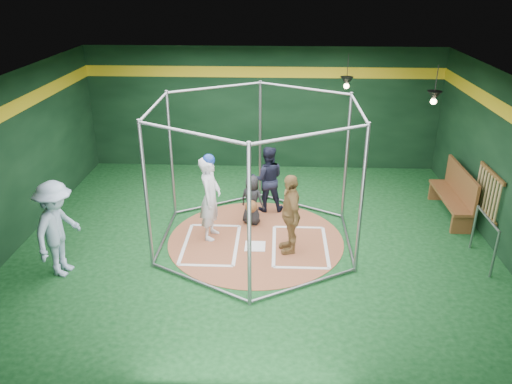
{
  "coord_description": "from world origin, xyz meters",
  "views": [
    {
      "loc": [
        0.44,
        -9.49,
        5.36
      ],
      "look_at": [
        0.0,
        0.1,
        1.1
      ],
      "focal_mm": 35.0,
      "sensor_mm": 36.0,
      "label": 1
    }
  ],
  "objects_px": {
    "batter_figure": "(210,197)",
    "umpire": "(268,179)",
    "dugout_bench": "(455,192)",
    "visitor_leopard": "(290,214)"
  },
  "relations": [
    {
      "from": "batter_figure",
      "to": "umpire",
      "type": "distance_m",
      "value": 1.85
    },
    {
      "from": "batter_figure",
      "to": "umpire",
      "type": "xyz_separation_m",
      "value": [
        1.19,
        1.41,
        -0.14
      ]
    },
    {
      "from": "dugout_bench",
      "to": "visitor_leopard",
      "type": "bearing_deg",
      "value": -155.02
    },
    {
      "from": "batter_figure",
      "to": "visitor_leopard",
      "type": "bearing_deg",
      "value": -16.63
    },
    {
      "from": "umpire",
      "to": "dugout_bench",
      "type": "xyz_separation_m",
      "value": [
        4.43,
        -0.09,
        -0.22
      ]
    },
    {
      "from": "visitor_leopard",
      "to": "umpire",
      "type": "bearing_deg",
      "value": -176.91
    },
    {
      "from": "batter_figure",
      "to": "umpire",
      "type": "bearing_deg",
      "value": 49.92
    },
    {
      "from": "batter_figure",
      "to": "visitor_leopard",
      "type": "xyz_separation_m",
      "value": [
        1.7,
        -0.51,
        -0.1
      ]
    },
    {
      "from": "umpire",
      "to": "dugout_bench",
      "type": "bearing_deg",
      "value": 174.9
    },
    {
      "from": "umpire",
      "to": "visitor_leopard",
      "type": "bearing_deg",
      "value": 100.88
    }
  ]
}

